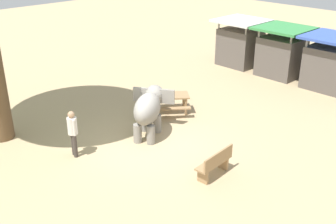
{
  "coord_description": "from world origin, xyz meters",
  "views": [
    {
      "loc": [
        9.59,
        -8.32,
        6.88
      ],
      "look_at": [
        -0.21,
        1.18,
        0.8
      ],
      "focal_mm": 43.5,
      "sensor_mm": 36.0,
      "label": 1
    }
  ],
  "objects_px": {
    "market_stall_white": "(240,45)",
    "market_stall_green": "(281,54)",
    "elephant": "(149,108)",
    "picnic_table_near": "(170,99)",
    "person_handler": "(73,130)",
    "wooden_bench": "(215,163)",
    "market_stall_blue": "(330,65)"
  },
  "relations": [
    {
      "from": "market_stall_white",
      "to": "market_stall_green",
      "type": "xyz_separation_m",
      "value": [
        2.6,
        0.0,
        0.0
      ]
    },
    {
      "from": "elephant",
      "to": "picnic_table_near",
      "type": "xyz_separation_m",
      "value": [
        -0.85,
        1.92,
        -0.46
      ]
    },
    {
      "from": "elephant",
      "to": "picnic_table_near",
      "type": "relative_size",
      "value": 1.07
    },
    {
      "from": "person_handler",
      "to": "picnic_table_near",
      "type": "xyz_separation_m",
      "value": [
        -0.32,
        4.77,
        -0.36
      ]
    },
    {
      "from": "wooden_bench",
      "to": "picnic_table_near",
      "type": "relative_size",
      "value": 0.68
    },
    {
      "from": "market_stall_white",
      "to": "picnic_table_near",
      "type": "bearing_deg",
      "value": -74.53
    },
    {
      "from": "market_stall_white",
      "to": "market_stall_blue",
      "type": "height_order",
      "value": "same"
    },
    {
      "from": "market_stall_green",
      "to": "market_stall_blue",
      "type": "height_order",
      "value": "same"
    },
    {
      "from": "elephant",
      "to": "wooden_bench",
      "type": "distance_m",
      "value": 3.6
    },
    {
      "from": "wooden_bench",
      "to": "market_stall_blue",
      "type": "bearing_deg",
      "value": 2.79
    },
    {
      "from": "picnic_table_near",
      "to": "wooden_bench",
      "type": "bearing_deg",
      "value": 99.3
    },
    {
      "from": "wooden_bench",
      "to": "market_stall_white",
      "type": "distance_m",
      "value": 11.7
    },
    {
      "from": "elephant",
      "to": "market_stall_green",
      "type": "xyz_separation_m",
      "value": [
        -0.29,
        9.29,
        0.09
      ]
    },
    {
      "from": "elephant",
      "to": "market_stall_green",
      "type": "relative_size",
      "value": 0.89
    },
    {
      "from": "market_stall_white",
      "to": "market_stall_blue",
      "type": "bearing_deg",
      "value": 0.0
    },
    {
      "from": "picnic_table_near",
      "to": "person_handler",
      "type": "bearing_deg",
      "value": 41.67
    },
    {
      "from": "picnic_table_near",
      "to": "elephant",
      "type": "bearing_deg",
      "value": 61.81
    },
    {
      "from": "market_stall_white",
      "to": "elephant",
      "type": "bearing_deg",
      "value": -72.71
    },
    {
      "from": "market_stall_white",
      "to": "market_stall_green",
      "type": "relative_size",
      "value": 1.0
    },
    {
      "from": "wooden_bench",
      "to": "market_stall_blue",
      "type": "height_order",
      "value": "market_stall_blue"
    },
    {
      "from": "elephant",
      "to": "market_stall_green",
      "type": "bearing_deg",
      "value": -31.83
    },
    {
      "from": "person_handler",
      "to": "market_stall_white",
      "type": "distance_m",
      "value": 12.38
    },
    {
      "from": "elephant",
      "to": "market_stall_white",
      "type": "xyz_separation_m",
      "value": [
        -2.89,
        9.29,
        0.09
      ]
    },
    {
      "from": "wooden_bench",
      "to": "market_stall_green",
      "type": "relative_size",
      "value": 0.57
    },
    {
      "from": "wooden_bench",
      "to": "market_stall_green",
      "type": "height_order",
      "value": "market_stall_green"
    },
    {
      "from": "market_stall_green",
      "to": "elephant",
      "type": "bearing_deg",
      "value": -88.19
    },
    {
      "from": "person_handler",
      "to": "wooden_bench",
      "type": "xyz_separation_m",
      "value": [
        4.05,
        2.4,
        -0.48
      ]
    },
    {
      "from": "picnic_table_near",
      "to": "market_stall_blue",
      "type": "xyz_separation_m",
      "value": [
        3.16,
        7.38,
        0.55
      ]
    },
    {
      "from": "picnic_table_near",
      "to": "market_stall_green",
      "type": "distance_m",
      "value": 7.42
    },
    {
      "from": "person_handler",
      "to": "wooden_bench",
      "type": "distance_m",
      "value": 4.73
    },
    {
      "from": "market_stall_white",
      "to": "market_stall_blue",
      "type": "xyz_separation_m",
      "value": [
        5.2,
        0.0,
        0.0
      ]
    },
    {
      "from": "market_stall_green",
      "to": "picnic_table_near",
      "type": "bearing_deg",
      "value": -94.33
    }
  ]
}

